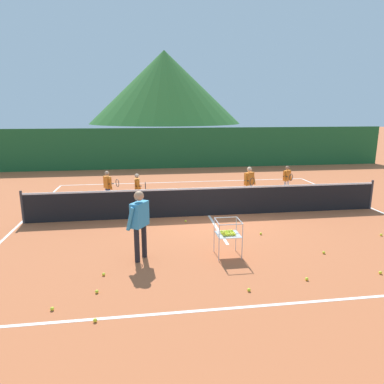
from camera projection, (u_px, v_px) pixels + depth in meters
ground_plane at (209, 216)px, 11.82m from camera, size 120.00×120.00×0.00m
line_baseline_near at (267, 305)px, 6.37m from camera, size 12.06×0.08×0.01m
line_baseline_far at (187, 182)px, 17.40m from camera, size 12.06×0.08×0.01m
line_sideline_west at (20, 223)px, 10.98m from camera, size 0.08×11.44×0.01m
line_sideline_east at (372, 209)px, 12.65m from camera, size 0.08×11.44×0.01m
line_service_center at (209, 215)px, 11.82m from camera, size 0.08×5.36×0.01m
tennis_net at (209, 201)px, 11.71m from camera, size 11.92×0.08×1.05m
instructor at (140, 219)px, 8.13m from camera, size 0.56×0.83×1.67m
student_0 at (108, 185)px, 13.03m from camera, size 0.60×0.53×1.28m
student_1 at (138, 187)px, 12.84m from camera, size 0.40×0.60×1.22m
student_2 at (249, 181)px, 13.42m from camera, size 0.54×0.67×1.37m
student_3 at (287, 177)px, 14.64m from camera, size 0.48×0.64×1.22m
ball_cart at (228, 233)px, 8.42m from camera, size 0.58×0.58×0.90m
tennis_ball_0 at (52, 309)px, 6.20m from camera, size 0.07×0.07×0.07m
tennis_ball_1 at (97, 292)px, 6.79m from camera, size 0.07×0.07×0.07m
tennis_ball_2 at (186, 221)px, 11.13m from camera, size 0.07×0.07×0.07m
tennis_ball_3 at (261, 234)px, 9.99m from camera, size 0.07×0.07×0.07m
tennis_ball_4 at (380, 273)px, 7.58m from camera, size 0.07×0.07×0.07m
tennis_ball_5 at (324, 252)px, 8.66m from camera, size 0.07×0.07×0.07m
tennis_ball_6 at (104, 274)px, 7.51m from camera, size 0.07×0.07×0.07m
tennis_ball_7 at (381, 235)px, 9.89m from camera, size 0.07×0.07×0.07m
tennis_ball_8 at (307, 279)px, 7.29m from camera, size 0.07×0.07×0.07m
tennis_ball_9 at (249, 290)px, 6.85m from camera, size 0.07×0.07×0.07m
tennis_ball_10 at (95, 320)px, 5.86m from camera, size 0.07×0.07×0.07m
windscreen_fence at (178, 148)px, 21.31m from camera, size 26.54×0.08×2.45m
hill_0 at (165, 87)px, 94.87m from camera, size 41.08×41.08×19.16m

